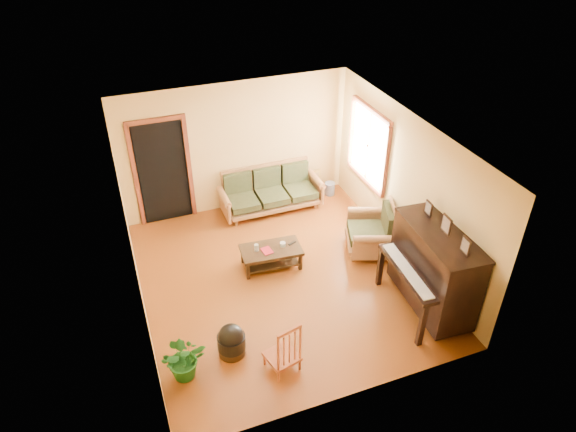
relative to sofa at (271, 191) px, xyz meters
name	(u,v)px	position (x,y,z in m)	size (l,w,h in m)	color
floor	(281,278)	(-0.55, -2.08, -0.43)	(5.00, 5.00, 0.00)	#632D0D
doorway	(163,173)	(-2.00, 0.40, 0.59)	(1.08, 0.16, 2.05)	black
window	(369,146)	(1.66, -0.78, 1.07)	(0.12, 1.36, 1.46)	white
sofa	(271,191)	(0.00, 0.00, 0.00)	(2.01, 0.84, 0.86)	#905D35
coffee_table	(271,257)	(-0.60, -1.70, -0.24)	(1.03, 0.56, 0.37)	black
armchair	(370,228)	(1.19, -1.88, 0.03)	(0.89, 0.93, 0.93)	#905D35
piano	(434,271)	(1.39, -3.50, 0.27)	(0.94, 1.60, 1.41)	black
footstool	(232,343)	(-1.76, -3.35, -0.24)	(0.40, 0.40, 0.38)	black
red_chair	(282,345)	(-1.18, -3.83, 0.01)	(0.41, 0.45, 0.88)	brown
leaning_frame	(312,182)	(1.01, 0.29, -0.17)	(0.40, 0.09, 0.53)	gold
ceramic_crock	(330,189)	(1.34, 0.12, -0.30)	(0.22, 0.22, 0.27)	#304D91
potted_plant	(184,358)	(-2.44, -3.50, -0.10)	(0.59, 0.51, 0.66)	#1A5718
book	(263,252)	(-0.77, -1.76, -0.05)	(0.16, 0.22, 0.02)	#A71624
candle	(256,248)	(-0.85, -1.67, 0.00)	(0.07, 0.07, 0.13)	silver
glass_jar	(283,244)	(-0.38, -1.70, -0.03)	(0.10, 0.10, 0.07)	silver
remote	(292,243)	(-0.21, -1.69, -0.05)	(0.15, 0.04, 0.02)	black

